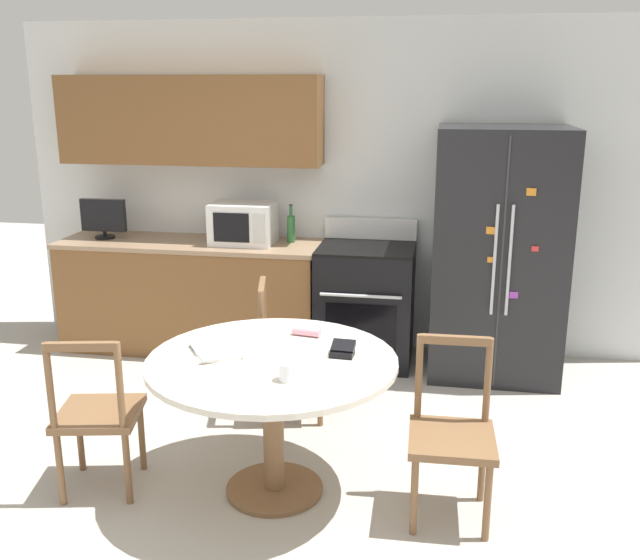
{
  "coord_description": "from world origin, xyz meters",
  "views": [
    {
      "loc": [
        0.83,
        -3.01,
        2.12
      ],
      "look_at": [
        0.1,
        1.15,
        0.95
      ],
      "focal_mm": 40.0,
      "sensor_mm": 36.0,
      "label": 1
    }
  ],
  "objects_px": {
    "refrigerator": "(498,254)",
    "candle_glass": "(287,373)",
    "dining_chair_far": "(288,353)",
    "microwave": "(243,223)",
    "oven_range": "(366,303)",
    "wallet": "(343,350)",
    "countertop_tv": "(103,217)",
    "dining_chair_right": "(452,436)",
    "counter_bottle": "(291,228)",
    "dining_chair_left": "(98,415)"
  },
  "relations": [
    {
      "from": "refrigerator",
      "to": "candle_glass",
      "type": "relative_size",
      "value": 20.68
    },
    {
      "from": "dining_chair_far",
      "to": "microwave",
      "type": "bearing_deg",
      "value": -163.57
    },
    {
      "from": "oven_range",
      "to": "wallet",
      "type": "bearing_deg",
      "value": -87.42
    },
    {
      "from": "countertop_tv",
      "to": "dining_chair_right",
      "type": "bearing_deg",
      "value": -36.05
    },
    {
      "from": "countertop_tv",
      "to": "dining_chair_right",
      "type": "height_order",
      "value": "countertop_tv"
    },
    {
      "from": "microwave",
      "to": "countertop_tv",
      "type": "bearing_deg",
      "value": -179.51
    },
    {
      "from": "dining_chair_right",
      "to": "microwave",
      "type": "bearing_deg",
      "value": -52.91
    },
    {
      "from": "counter_bottle",
      "to": "dining_chair_far",
      "type": "bearing_deg",
      "value": -79.04
    },
    {
      "from": "dining_chair_left",
      "to": "dining_chair_far",
      "type": "bearing_deg",
      "value": 41.45
    },
    {
      "from": "countertop_tv",
      "to": "candle_glass",
      "type": "bearing_deg",
      "value": -48.11
    },
    {
      "from": "oven_range",
      "to": "dining_chair_right",
      "type": "bearing_deg",
      "value": -72.01
    },
    {
      "from": "candle_glass",
      "to": "wallet",
      "type": "relative_size",
      "value": 0.66
    },
    {
      "from": "countertop_tv",
      "to": "microwave",
      "type": "bearing_deg",
      "value": 0.49
    },
    {
      "from": "dining_chair_far",
      "to": "candle_glass",
      "type": "xyz_separation_m",
      "value": [
        0.26,
        -1.17,
        0.37
      ]
    },
    {
      "from": "oven_range",
      "to": "refrigerator",
      "type": "bearing_deg",
      "value": -3.4
    },
    {
      "from": "counter_bottle",
      "to": "dining_chair_right",
      "type": "height_order",
      "value": "counter_bottle"
    },
    {
      "from": "refrigerator",
      "to": "countertop_tv",
      "type": "height_order",
      "value": "refrigerator"
    },
    {
      "from": "dining_chair_right",
      "to": "wallet",
      "type": "xyz_separation_m",
      "value": [
        -0.57,
        0.16,
        0.36
      ]
    },
    {
      "from": "dining_chair_far",
      "to": "candle_glass",
      "type": "height_order",
      "value": "dining_chair_far"
    },
    {
      "from": "dining_chair_right",
      "to": "oven_range",
      "type": "bearing_deg",
      "value": -73.48
    },
    {
      "from": "refrigerator",
      "to": "dining_chair_right",
      "type": "bearing_deg",
      "value": -99.17
    },
    {
      "from": "refrigerator",
      "to": "dining_chair_left",
      "type": "height_order",
      "value": "refrigerator"
    },
    {
      "from": "countertop_tv",
      "to": "oven_range",
      "type": "bearing_deg",
      "value": -0.53
    },
    {
      "from": "microwave",
      "to": "dining_chair_right",
      "type": "relative_size",
      "value": 0.54
    },
    {
      "from": "countertop_tv",
      "to": "wallet",
      "type": "bearing_deg",
      "value": -40.18
    },
    {
      "from": "dining_chair_left",
      "to": "dining_chair_right",
      "type": "distance_m",
      "value": 1.84
    },
    {
      "from": "microwave",
      "to": "counter_bottle",
      "type": "bearing_deg",
      "value": 16.26
    },
    {
      "from": "oven_range",
      "to": "dining_chair_far",
      "type": "xyz_separation_m",
      "value": [
        -0.39,
        -1.05,
        -0.03
      ]
    },
    {
      "from": "counter_bottle",
      "to": "dining_chair_right",
      "type": "bearing_deg",
      "value": -59.41
    },
    {
      "from": "microwave",
      "to": "dining_chair_right",
      "type": "height_order",
      "value": "microwave"
    },
    {
      "from": "oven_range",
      "to": "countertop_tv",
      "type": "height_order",
      "value": "countertop_tv"
    },
    {
      "from": "dining_chair_left",
      "to": "candle_glass",
      "type": "bearing_deg",
      "value": -18.01
    },
    {
      "from": "dining_chair_left",
      "to": "refrigerator",
      "type": "bearing_deg",
      "value": 32.05
    },
    {
      "from": "counter_bottle",
      "to": "dining_chair_right",
      "type": "xyz_separation_m",
      "value": [
        1.27,
        -2.15,
        -0.58
      ]
    },
    {
      "from": "dining_chair_right",
      "to": "candle_glass",
      "type": "xyz_separation_m",
      "value": [
        -0.78,
        -0.21,
        0.37
      ]
    },
    {
      "from": "oven_range",
      "to": "dining_chair_left",
      "type": "bearing_deg",
      "value": -119.26
    },
    {
      "from": "dining_chair_left",
      "to": "wallet",
      "type": "xyz_separation_m",
      "value": [
        1.26,
        0.25,
        0.36
      ]
    },
    {
      "from": "dining_chair_left",
      "to": "dining_chair_right",
      "type": "bearing_deg",
      "value": -8.71
    },
    {
      "from": "microwave",
      "to": "dining_chair_left",
      "type": "height_order",
      "value": "microwave"
    },
    {
      "from": "microwave",
      "to": "countertop_tv",
      "type": "distance_m",
      "value": 1.17
    },
    {
      "from": "oven_range",
      "to": "counter_bottle",
      "type": "xyz_separation_m",
      "value": [
        -0.62,
        0.13,
        0.55
      ]
    },
    {
      "from": "refrigerator",
      "to": "counter_bottle",
      "type": "distance_m",
      "value": 1.6
    },
    {
      "from": "countertop_tv",
      "to": "dining_chair_left",
      "type": "height_order",
      "value": "countertop_tv"
    },
    {
      "from": "dining_chair_far",
      "to": "dining_chair_left",
      "type": "bearing_deg",
      "value": -49.12
    },
    {
      "from": "refrigerator",
      "to": "counter_bottle",
      "type": "relative_size",
      "value": 6.04
    },
    {
      "from": "dining_chair_far",
      "to": "wallet",
      "type": "bearing_deg",
      "value": 18.09
    },
    {
      "from": "dining_chair_right",
      "to": "wallet",
      "type": "distance_m",
      "value": 0.69
    },
    {
      "from": "countertop_tv",
      "to": "wallet",
      "type": "distance_m",
      "value": 2.93
    },
    {
      "from": "counter_bottle",
      "to": "dining_chair_left",
      "type": "relative_size",
      "value": 0.34
    },
    {
      "from": "microwave",
      "to": "countertop_tv",
      "type": "relative_size",
      "value": 1.3
    }
  ]
}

